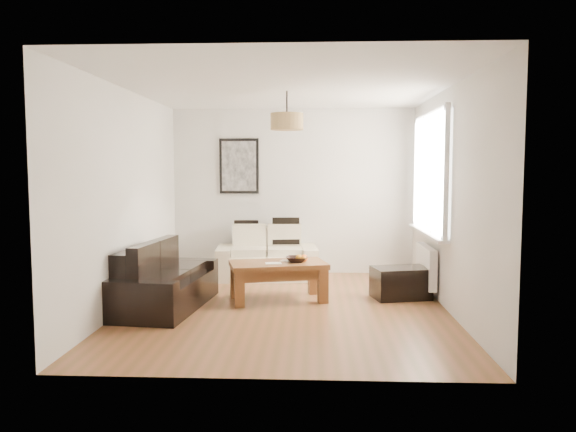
{
  "coord_description": "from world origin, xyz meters",
  "views": [
    {
      "loc": [
        0.33,
        -6.45,
        1.66
      ],
      "look_at": [
        0.0,
        0.6,
        1.05
      ],
      "focal_mm": 34.26,
      "sensor_mm": 36.0,
      "label": 1
    }
  ],
  "objects_px": {
    "sofa_leather": "(166,278)",
    "coffee_table": "(278,281)",
    "loveseat_cream": "(267,254)",
    "ottoman": "(401,283)"
  },
  "relations": [
    {
      "from": "sofa_leather",
      "to": "coffee_table",
      "type": "bearing_deg",
      "value": -65.69
    },
    {
      "from": "ottoman",
      "to": "coffee_table",
      "type": "bearing_deg",
      "value": -173.58
    },
    {
      "from": "ottoman",
      "to": "sofa_leather",
      "type": "bearing_deg",
      "value": -168.11
    },
    {
      "from": "coffee_table",
      "to": "ottoman",
      "type": "distance_m",
      "value": 1.58
    },
    {
      "from": "ottoman",
      "to": "loveseat_cream",
      "type": "bearing_deg",
      "value": 145.95
    },
    {
      "from": "coffee_table",
      "to": "loveseat_cream",
      "type": "bearing_deg",
      "value": 100.41
    },
    {
      "from": "sofa_leather",
      "to": "ottoman",
      "type": "bearing_deg",
      "value": -71.93
    },
    {
      "from": "loveseat_cream",
      "to": "coffee_table",
      "type": "bearing_deg",
      "value": -84.41
    },
    {
      "from": "loveseat_cream",
      "to": "sofa_leather",
      "type": "xyz_separation_m",
      "value": [
        -1.06,
        -1.84,
        -0.01
      ]
    },
    {
      "from": "coffee_table",
      "to": "ottoman",
      "type": "bearing_deg",
      "value": 6.42
    }
  ]
}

